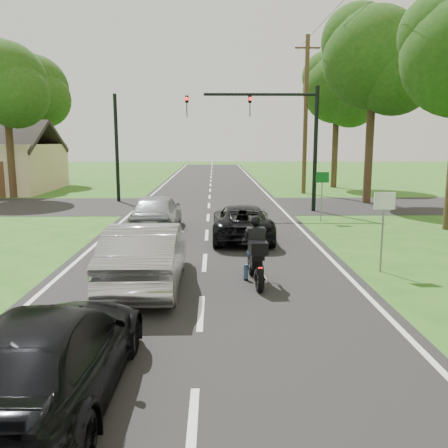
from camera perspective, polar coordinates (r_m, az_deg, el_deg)
The scene contains 17 objects.
ground at distance 9.76m, azimuth -2.79°, elevation -10.65°, with size 140.00×140.00×0.00m, color #295A19.
road at distance 19.44m, azimuth -2.00°, elevation -0.18°, with size 8.00×100.00×0.01m, color black.
cross_road at distance 25.36m, azimuth -1.82°, elevation 2.21°, with size 60.00×7.00×0.01m, color black.
motorcycle_rider at distance 11.45m, azimuth 3.85°, elevation -4.03°, with size 0.56×1.97×1.69m.
dark_suv at distance 16.71m, azimuth 2.18°, elevation 0.29°, with size 2.03×4.39×1.22m, color black.
silver_sedan at distance 11.38m, azimuth -9.31°, elevation -3.65°, with size 1.62×4.65×1.53m, color #A8A8AD.
silver_suv at distance 18.35m, azimuth -8.14°, elevation 1.44°, with size 1.72×4.28×1.46m, color #ACAFB4.
dark_car_behind at distance 6.82m, azimuth -20.24°, elevation -14.57°, with size 1.85×4.55×1.32m, color black.
traffic_signal at distance 23.34m, azimuth 6.46°, elevation 11.65°, with size 6.38×0.44×6.00m.
signal_pole_far at distance 27.68m, azimuth -12.78°, elevation 8.85°, with size 0.20×0.20×6.00m, color black.
utility_pole_far at distance 31.73m, azimuth 9.80°, elevation 12.83°, with size 1.60×0.28×10.00m.
sign_white at distance 13.02m, azimuth 18.67°, elevation 1.34°, with size 0.55×0.07×2.12m.
sign_green at distance 20.72m, azimuth 11.73°, elevation 4.69°, with size 0.55×0.07×2.12m.
tree_row_d at distance 27.64m, azimuth 18.33°, elevation 17.82°, with size 5.76×5.58×10.45m.
tree_row_e at distance 36.26m, azimuth 13.98°, elevation 15.08°, with size 5.28×5.12×9.61m.
tree_left_near at distance 31.46m, azimuth -24.50°, elevation 14.77°, with size 5.12×4.96×9.22m.
tree_left_far at distance 41.49m, azimuth -21.60°, elevation 14.43°, with size 5.76×5.58×10.14m.
Camera 1 is at (0.27, -9.13, 3.44)m, focal length 38.00 mm.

